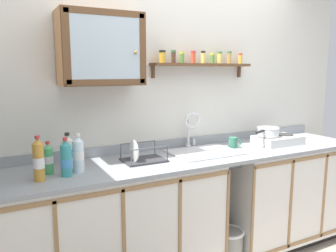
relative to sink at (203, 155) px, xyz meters
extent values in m
cube|color=silver|center=(-0.08, 0.30, 0.33)|extent=(3.83, 0.05, 2.55)
cube|color=silver|center=(-0.84, -0.04, -0.44)|extent=(1.67, 0.63, 0.86)
cube|color=#997047|center=(-0.84, -0.36, -0.05)|extent=(1.67, 0.01, 0.03)
cube|color=#997047|center=(-0.84, -0.36, -0.44)|extent=(0.02, 0.01, 0.79)
cube|color=#997047|center=(-0.42, -0.36, -0.44)|extent=(0.02, 0.01, 0.79)
cube|color=#997047|center=(0.00, -0.36, -0.44)|extent=(0.02, 0.01, 0.79)
cube|color=black|center=(0.88, -0.01, -0.91)|extent=(1.25, 0.57, 0.08)
cube|color=silver|center=(0.88, -0.04, -0.44)|extent=(1.27, 0.63, 0.86)
cube|color=#997047|center=(0.88, -0.36, -0.05)|extent=(1.27, 0.01, 0.03)
cube|color=#997047|center=(0.88, -0.36, -0.82)|extent=(1.27, 0.01, 0.03)
cube|color=#997047|center=(0.25, -0.36, -0.44)|extent=(0.02, 0.01, 0.79)
cube|color=#997047|center=(0.67, -0.36, -0.44)|extent=(0.02, 0.01, 0.79)
cube|color=#997047|center=(1.09, -0.36, -0.44)|extent=(0.02, 0.01, 0.79)
cube|color=gray|center=(-0.08, -0.04, 0.00)|extent=(3.19, 0.66, 0.03)
cube|color=gray|center=(-0.08, 0.27, 0.06)|extent=(3.19, 0.02, 0.08)
cube|color=silver|center=(0.00, -0.02, 0.03)|extent=(0.55, 0.43, 0.01)
cube|color=slate|center=(0.00, -0.02, -0.08)|extent=(0.47, 0.35, 0.01)
cube|color=slate|center=(0.00, 0.16, -0.04)|extent=(0.47, 0.01, 0.11)
cube|color=slate|center=(0.00, -0.20, -0.04)|extent=(0.47, 0.01, 0.11)
cylinder|color=#4C4C51|center=(0.00, -0.02, -0.09)|extent=(0.04, 0.04, 0.01)
cylinder|color=silver|center=(-0.02, 0.22, 0.03)|extent=(0.05, 0.05, 0.02)
cylinder|color=silver|center=(-0.02, 0.22, 0.16)|extent=(0.02, 0.02, 0.23)
torus|color=silver|center=(-0.02, 0.15, 0.27)|extent=(0.15, 0.02, 0.15)
cylinder|color=silver|center=(0.04, 0.22, 0.06)|extent=(0.02, 0.02, 0.06)
cube|color=silver|center=(0.80, -0.04, 0.06)|extent=(0.43, 0.27, 0.08)
cylinder|color=#2D2D2D|center=(0.70, -0.02, 0.10)|extent=(0.17, 0.17, 0.01)
cylinder|color=#2D2D2D|center=(0.90, -0.02, 0.10)|extent=(0.17, 0.17, 0.01)
cylinder|color=black|center=(0.70, -0.16, 0.06)|extent=(0.03, 0.02, 0.03)
cylinder|color=black|center=(0.90, -0.16, 0.06)|extent=(0.03, 0.02, 0.03)
cylinder|color=silver|center=(0.70, -0.02, 0.14)|extent=(0.19, 0.19, 0.08)
torus|color=silver|center=(0.70, -0.02, 0.18)|extent=(0.20, 0.20, 0.01)
cylinder|color=black|center=(0.54, -0.08, 0.16)|extent=(0.14, 0.07, 0.02)
cylinder|color=#4CB266|center=(-1.23, -0.03, 0.11)|extent=(0.06, 0.06, 0.17)
cone|color=#4CB266|center=(-1.23, -0.03, 0.21)|extent=(0.06, 0.06, 0.03)
cylinder|color=red|center=(-1.23, -0.03, 0.23)|extent=(0.03, 0.03, 0.02)
cylinder|color=white|center=(-1.23, -0.03, 0.12)|extent=(0.06, 0.06, 0.05)
cylinder|color=white|center=(-1.09, 0.05, 0.12)|extent=(0.07, 0.07, 0.20)
cone|color=white|center=(-1.09, 0.05, 0.24)|extent=(0.07, 0.07, 0.03)
cylinder|color=#262626|center=(-1.09, 0.05, 0.26)|extent=(0.03, 0.03, 0.02)
cylinder|color=#3F8CCC|center=(-1.09, 0.05, 0.13)|extent=(0.08, 0.08, 0.06)
cylinder|color=silver|center=(-1.05, -0.07, 0.13)|extent=(0.07, 0.07, 0.21)
cone|color=silver|center=(-1.05, -0.07, 0.25)|extent=(0.07, 0.07, 0.03)
cylinder|color=white|center=(-1.05, -0.07, 0.27)|extent=(0.03, 0.03, 0.02)
cylinder|color=white|center=(-1.05, -0.07, 0.13)|extent=(0.08, 0.08, 0.06)
cylinder|color=gold|center=(-1.30, -0.15, 0.14)|extent=(0.07, 0.07, 0.24)
cone|color=gold|center=(-1.30, -0.15, 0.27)|extent=(0.06, 0.06, 0.03)
cylinder|color=red|center=(-1.30, -0.15, 0.30)|extent=(0.03, 0.03, 0.02)
cylinder|color=white|center=(-1.30, -0.15, 0.14)|extent=(0.07, 0.07, 0.07)
cylinder|color=teal|center=(-1.14, -0.13, 0.12)|extent=(0.07, 0.07, 0.20)
cone|color=teal|center=(-1.14, -0.13, 0.24)|extent=(0.07, 0.07, 0.03)
cylinder|color=red|center=(-1.14, -0.13, 0.26)|extent=(0.03, 0.03, 0.02)
cylinder|color=#3F8CCC|center=(-1.14, -0.13, 0.11)|extent=(0.07, 0.07, 0.06)
cube|color=#333338|center=(-0.55, -0.02, 0.03)|extent=(0.31, 0.24, 0.01)
cylinder|color=#4C4F54|center=(-0.69, -0.13, 0.09)|extent=(0.01, 0.01, 0.11)
cylinder|color=#4C4F54|center=(-0.40, -0.13, 0.09)|extent=(0.01, 0.01, 0.11)
cylinder|color=#4C4F54|center=(-0.69, 0.09, 0.09)|extent=(0.01, 0.01, 0.11)
cylinder|color=#4C4F54|center=(-0.40, 0.09, 0.09)|extent=(0.01, 0.01, 0.11)
cylinder|color=#4C4F54|center=(-0.55, -0.13, 0.14)|extent=(0.29, 0.01, 0.01)
cylinder|color=#4C4F54|center=(-0.55, 0.09, 0.14)|extent=(0.29, 0.01, 0.01)
cylinder|color=white|center=(-0.62, -0.02, 0.11)|extent=(0.01, 0.16, 0.16)
cylinder|color=#337259|center=(0.33, 0.03, 0.07)|extent=(0.08, 0.08, 0.09)
torus|color=#337259|center=(0.37, 0.00, 0.07)|extent=(0.05, 0.05, 0.06)
cube|color=brown|center=(-0.81, 0.14, 0.85)|extent=(0.60, 0.28, 0.52)
cube|color=silver|center=(-0.81, 0.00, 0.85)|extent=(0.49, 0.01, 0.43)
cube|color=brown|center=(-1.08, 0.00, 0.85)|extent=(0.05, 0.01, 0.49)
cube|color=brown|center=(-0.54, 0.00, 0.85)|extent=(0.05, 0.01, 0.49)
cube|color=brown|center=(-0.81, 0.00, 1.08)|extent=(0.56, 0.01, 0.04)
cube|color=brown|center=(-0.81, 0.00, 0.62)|extent=(0.56, 0.01, 0.04)
sphere|color=olive|center=(-0.60, -0.02, 0.82)|extent=(0.02, 0.02, 0.02)
cube|color=brown|center=(0.12, 0.21, 0.75)|extent=(0.96, 0.14, 0.02)
cube|color=brown|center=(-0.33, 0.26, 0.68)|extent=(0.02, 0.03, 0.10)
cube|color=brown|center=(0.57, 0.26, 0.68)|extent=(0.02, 0.03, 0.10)
cylinder|color=gold|center=(-0.27, 0.21, 0.80)|extent=(0.05, 0.05, 0.08)
cylinder|color=black|center=(-0.27, 0.21, 0.85)|extent=(0.05, 0.05, 0.02)
cylinder|color=#4C3326|center=(-0.18, 0.20, 0.80)|extent=(0.04, 0.04, 0.09)
cylinder|color=#33723F|center=(-0.18, 0.20, 0.86)|extent=(0.04, 0.04, 0.02)
cylinder|color=#598C3F|center=(-0.09, 0.21, 0.80)|extent=(0.04, 0.04, 0.08)
cylinder|color=yellow|center=(-0.09, 0.21, 0.84)|extent=(0.04, 0.04, 0.02)
cylinder|color=#CC4C33|center=(0.02, 0.21, 0.80)|extent=(0.04, 0.04, 0.09)
cylinder|color=red|center=(0.02, 0.21, 0.85)|extent=(0.04, 0.04, 0.02)
cylinder|color=#E0C659|center=(0.12, 0.20, 0.80)|extent=(0.04, 0.04, 0.09)
cylinder|color=black|center=(0.12, 0.20, 0.86)|extent=(0.04, 0.04, 0.02)
cylinder|color=#598C3F|center=(0.23, 0.22, 0.80)|extent=(0.04, 0.04, 0.07)
cylinder|color=yellow|center=(0.23, 0.22, 0.84)|extent=(0.04, 0.04, 0.02)
cylinder|color=#E0C659|center=(0.31, 0.22, 0.80)|extent=(0.04, 0.04, 0.09)
cylinder|color=#33723F|center=(0.31, 0.22, 0.86)|extent=(0.04, 0.04, 0.02)
cylinder|color=tan|center=(0.41, 0.21, 0.81)|extent=(0.04, 0.04, 0.09)
cylinder|color=#33723F|center=(0.41, 0.21, 0.86)|extent=(0.04, 0.04, 0.02)
cylinder|color=gold|center=(0.53, 0.21, 0.80)|extent=(0.04, 0.04, 0.08)
cylinder|color=red|center=(0.53, 0.21, 0.85)|extent=(0.04, 0.04, 0.02)
cylinder|color=gray|center=(0.12, -0.22, -0.78)|extent=(0.23, 0.23, 0.34)
torus|color=white|center=(0.12, -0.22, -0.62)|extent=(0.26, 0.26, 0.02)
camera|label=1|loc=(-1.52, -2.29, 0.69)|focal=35.82mm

